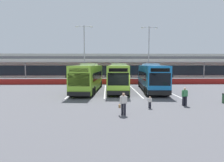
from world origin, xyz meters
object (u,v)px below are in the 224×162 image
Objects in this scene: coach_bus_left_centre at (119,78)px; pedestrian_child at (150,102)px; lamp_post_centre at (149,51)px; coach_bus_leftmost at (88,78)px; lamp_post_west at (84,51)px; pedestrian_in_dark_coat at (185,96)px; coach_bus_centre at (151,78)px; pedestrian_with_handbag at (123,103)px.

coach_bus_left_centre is 11.31m from pedestrian_child.
lamp_post_centre reaches higher than pedestrian_child.
coach_bus_leftmost is 12.17m from lamp_post_west.
lamp_post_west is (-11.23, 20.67, 5.42)m from pedestrian_in_dark_coat.
pedestrian_child is 0.09× the size of lamp_post_west.
pedestrian_in_dark_coat is 24.14m from lamp_post_west.
pedestrian_in_dark_coat is at bearing 15.67° from pedestrian_child.
coach_bus_leftmost is 1.00× the size of coach_bus_centre.
coach_bus_centre reaches higher than pedestrian_child.
pedestrian_with_handbag is (3.71, -12.49, -0.93)m from coach_bus_leftmost.
pedestrian_with_handbag is at bearing -152.49° from pedestrian_in_dark_coat.
pedestrian_in_dark_coat is 22.16m from lamp_post_centre.
lamp_post_centre is (4.67, 22.37, 5.75)m from pedestrian_child.
lamp_post_west is 12.61m from lamp_post_centre.
pedestrian_with_handbag is 0.15× the size of lamp_post_centre.
coach_bus_leftmost is at bearing -171.38° from coach_bus_left_centre.
lamp_post_west is at bearing 110.12° from pedestrian_child.
coach_bus_leftmost reaches higher than pedestrian_in_dark_coat.
coach_bus_leftmost reaches higher than pedestrian_child.
coach_bus_left_centre is at bearing 176.13° from coach_bus_centre.
pedestrian_in_dark_coat is 0.15× the size of lamp_post_west.
pedestrian_with_handbag is 0.15× the size of lamp_post_west.
pedestrian_with_handbag is (-0.48, -13.12, -0.93)m from coach_bus_left_centre.
coach_bus_left_centre is at bearing 8.62° from coach_bus_leftmost.
coach_bus_centre is 1.12× the size of lamp_post_centre.
lamp_post_west is (-5.52, 23.65, 5.43)m from pedestrian_with_handbag.
lamp_post_centre is at bearing 47.89° from coach_bus_leftmost.
coach_bus_centre is (8.68, 0.33, 0.00)m from coach_bus_leftmost.
pedestrian_with_handbag and pedestrian_in_dark_coat have the same top height.
pedestrian_in_dark_coat is 1.61× the size of pedestrian_child.
coach_bus_left_centre is 1.00× the size of coach_bus_centre.
coach_bus_leftmost and coach_bus_centre have the same top height.
coach_bus_leftmost is at bearing 120.31° from pedestrian_child.
lamp_post_centre is (6.59, 11.29, 4.50)m from coach_bus_left_centre.
coach_bus_centre is 1.12× the size of lamp_post_west.
pedestrian_in_dark_coat is 0.15× the size of lamp_post_centre.
coach_bus_left_centre reaches higher than pedestrian_with_handbag.
lamp_post_centre is at bearing 73.86° from pedestrian_with_handbag.
pedestrian_with_handbag reaches higher than pedestrian_child.
coach_bus_centre is 15.73m from lamp_post_west.
coach_bus_leftmost reaches higher than pedestrian_with_handbag.
coach_bus_centre is at bearing 94.28° from pedestrian_in_dark_coat.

